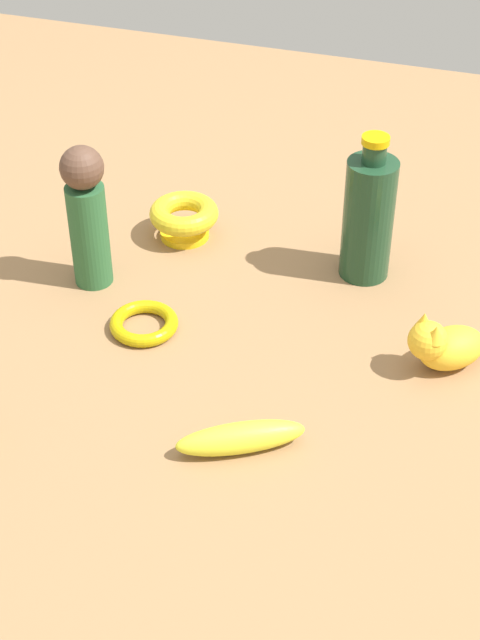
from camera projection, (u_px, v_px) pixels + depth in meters
The scene contains 7 objects.
ground at pixel (240, 356), 1.30m from camera, with size 2.00×2.00×0.00m, color #936D47.
cat_figurine at pixel (445, 345), 1.26m from camera, with size 0.11×0.11×0.09m.
bowl at pixel (184, 216), 1.50m from camera, with size 0.11×0.11×0.06m.
banana at pixel (241, 438), 1.15m from camera, with size 0.16×0.04×0.04m, color yellow.
bottle_tall at pixel (368, 217), 1.39m from camera, with size 0.07×0.07×0.22m.
person_figure_adult at pixel (87, 214), 1.36m from camera, with size 0.06×0.06×0.22m.
bangle at pixel (144, 323), 1.34m from camera, with size 0.09×0.09×0.02m, color #B69E0A.
Camera 1 is at (-0.30, 0.94, 0.84)m, focal length 54.78 mm.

